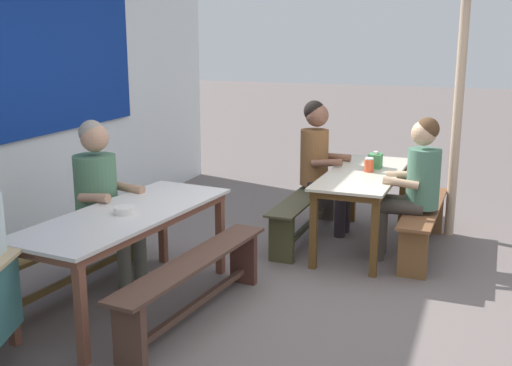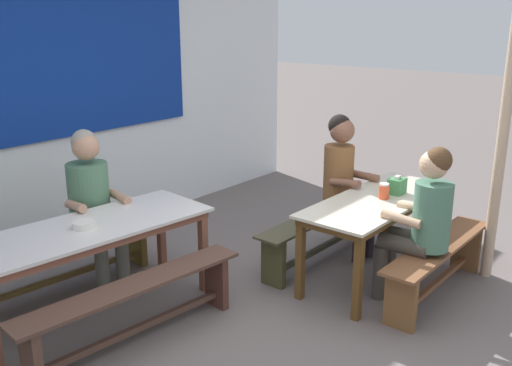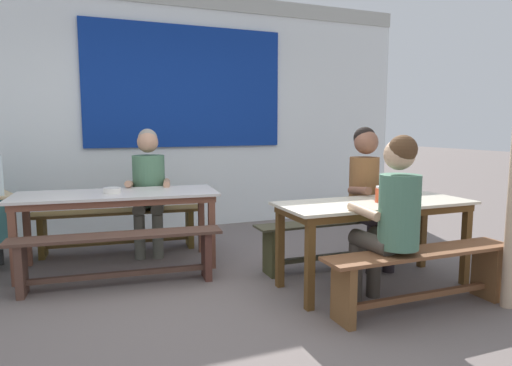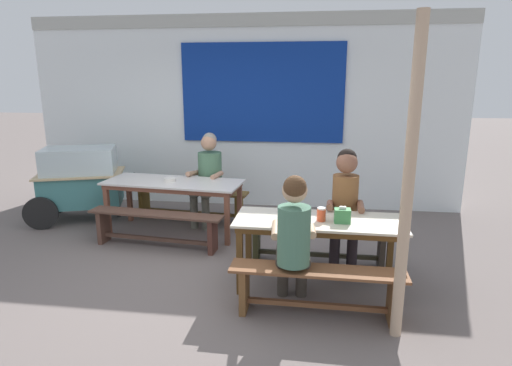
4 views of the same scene
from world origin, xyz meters
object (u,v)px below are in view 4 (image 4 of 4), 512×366
Objects in this scene: bench_far_front at (156,224)px; person_right_near_table at (345,201)px; soup_bowl at (170,180)px; person_center_facing at (208,172)px; food_cart at (80,179)px; person_near_front at (294,235)px; bench_near_front at (317,285)px; condiment_jar at (321,214)px; bench_near_back at (318,240)px; dining_table_far at (173,186)px; tissue_box at (342,216)px; dining_table_near at (319,227)px; wooden_support_post at (408,186)px; bench_far_back at (190,199)px.

person_right_near_table is at bearing -7.25° from bench_far_front.
bench_far_front is 2.34m from person_right_near_table.
person_center_facing is at bearing 49.23° from soup_bowl.
person_near_front is at bearing -33.76° from food_cart.
bench_near_front is 0.72m from condiment_jar.
condiment_jar reaches higher than bench_near_back.
dining_table_far is at bearing 84.28° from bench_far_front.
tissue_box is at bearing -33.17° from dining_table_far.
condiment_jar is at bearing -63.41° from dining_table_near.
soup_bowl is (-0.04, -0.01, 0.10)m from dining_table_far.
dining_table_near is at bearing -25.94° from food_cart.
person_near_front reaches higher than soup_bowl.
condiment_jar is at bearing -26.35° from food_cart.
wooden_support_post is (0.43, -0.70, 0.48)m from tissue_box.
person_near_front is 9.60× the size of condiment_jar.
food_cart is (-3.48, 1.69, -0.02)m from dining_table_near.
dining_table_far is 2.51m from person_near_front.
person_center_facing is 8.20× the size of soup_bowl.
bench_far_front is 1.35× the size of person_near_front.
bench_near_back and bench_near_front have the same top height.
person_near_front is (1.71, -1.83, 0.08)m from dining_table_far.
bench_near_front is at bearing -114.45° from tissue_box.
dining_table_near is at bearing -33.99° from soup_bowl.
wooden_support_post reaches higher than dining_table_far.
tissue_box is at bearing -43.19° from bench_far_back.
food_cart is at bearing 148.66° from bench_far_front.
bench_far_back is 3.10m from bench_near_front.
bench_far_back is 0.55m from person_center_facing.
bench_near_back is at bearing 115.80° from wooden_support_post.
person_near_front reaches higher than bench_near_back.
person_right_near_table is at bearing 60.33° from dining_table_near.
bench_far_front is at bearing -95.72° from bench_far_back.
tissue_box is 1.19× the size of condiment_jar.
wooden_support_post is (2.58, -2.11, 0.62)m from dining_table_far.
tissue_box is (2.10, -1.97, 0.48)m from bench_far_back.
dining_table_far is at bearing -12.63° from food_cart.
dining_table_near is 1.18m from wooden_support_post.
wooden_support_post reaches higher than food_cart.
condiment_jar is 0.05× the size of wooden_support_post.
condiment_jar is at bearing 61.15° from person_near_front.
soup_bowl is (-0.10, -0.57, 0.43)m from bench_far_back.
bench_far_front is at bearing 173.68° from bench_near_back.
dining_table_near is 0.67m from bench_near_back.
wooden_support_post is (2.53, -2.67, 0.96)m from bench_far_back.
food_cart is 1.55m from soup_bowl.
person_near_front is (1.77, -1.27, 0.43)m from bench_far_front.
person_center_facing is at bearing 130.58° from condiment_jar.
bench_near_front is 1.15× the size of person_right_near_table.
person_right_near_table is at bearing 106.22° from wooden_support_post.
bench_near_back is at bearing 166.11° from person_right_near_table.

